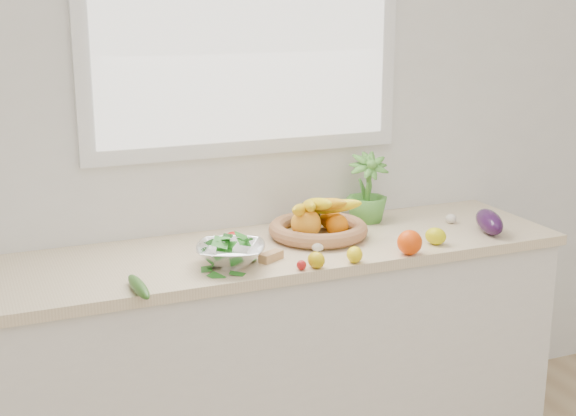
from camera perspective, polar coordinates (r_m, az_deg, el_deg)
name	(u,v)px	position (r m, az deg, el deg)	size (l,w,h in m)	color
back_wall	(245,116)	(3.18, -3.09, 6.52)	(4.50, 0.02, 2.70)	white
counter_cabinet	(274,361)	(3.18, -0.99, -10.85)	(2.20, 0.58, 0.86)	silver
countertop	(274,252)	(3.01, -1.03, -3.13)	(2.24, 0.62, 0.04)	beige
window_frame	(245,12)	(3.13, -3.10, 13.74)	(1.30, 0.03, 1.10)	white
window_pane	(247,12)	(3.11, -2.97, 13.73)	(1.18, 0.01, 0.98)	white
orange_loose	(410,242)	(2.94, 8.65, -2.44)	(0.09, 0.09, 0.09)	#FA4707
lemon_a	(316,260)	(2.77, 2.02, -3.72)	(0.06, 0.07, 0.06)	gold
lemon_b	(355,255)	(2.83, 4.76, -3.33)	(0.06, 0.07, 0.06)	yellow
lemon_c	(436,236)	(3.08, 10.46, -1.98)	(0.07, 0.08, 0.07)	#D2CC0B
apple	(233,242)	(2.94, -3.90, -2.44)	(0.08, 0.08, 0.08)	red
ginger	(271,256)	(2.85, -1.22, -3.46)	(0.10, 0.04, 0.03)	tan
garlic_a	(318,246)	(2.95, 2.12, -2.73)	(0.05, 0.05, 0.04)	silver
garlic_b	(451,219)	(3.37, 11.53, -0.75)	(0.05, 0.05, 0.04)	beige
garlic_c	(325,241)	(3.01, 2.64, -2.33)	(0.05, 0.05, 0.04)	white
eggplant	(489,222)	(3.27, 14.12, -0.96)	(0.09, 0.23, 0.09)	#290E33
cucumber	(139,287)	(2.59, -10.57, -5.52)	(0.04, 0.22, 0.04)	#284F17
radish	(301,265)	(2.75, 0.97, -4.08)	(0.03, 0.03, 0.03)	red
potted_herb	(367,190)	(3.33, 5.65, 1.27)	(0.17, 0.17, 0.30)	#4F9737
fruit_basket	(317,224)	(3.11, 2.10, -1.14)	(0.39, 0.39, 0.19)	tan
colander_with_spinach	(231,249)	(2.78, -4.09, -2.92)	(0.31, 0.31, 0.12)	white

